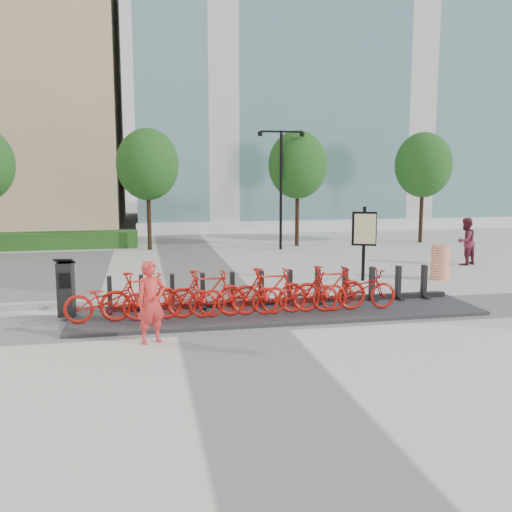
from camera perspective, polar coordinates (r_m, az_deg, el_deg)
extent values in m
plane|color=#B3B3B3|center=(13.09, -3.01, -6.29)|extent=(120.00, 120.00, 0.00)
cube|color=teal|center=(42.54, 11.38, 20.13)|extent=(32.00, 16.00, 24.00)
cube|color=#245927|center=(26.09, -18.33, 1.51)|extent=(6.00, 1.20, 0.70)
cylinder|color=black|center=(24.59, -10.65, 4.09)|extent=(0.18, 0.18, 3.00)
ellipsoid|color=#103C0C|center=(24.52, -10.79, 8.99)|extent=(2.60, 2.60, 2.99)
cylinder|color=black|center=(25.52, 4.14, 4.37)|extent=(0.18, 0.18, 3.00)
ellipsoid|color=#103C0C|center=(25.46, 4.19, 9.09)|extent=(2.60, 2.60, 2.99)
cylinder|color=black|center=(27.74, 16.20, 4.39)|extent=(0.18, 0.18, 3.00)
ellipsoid|color=#103C0C|center=(27.68, 16.38, 8.73)|extent=(2.60, 2.60, 2.99)
cylinder|color=black|center=(24.25, 2.51, 6.54)|extent=(0.12, 0.12, 5.00)
cube|color=black|center=(24.18, 1.49, 12.34)|extent=(0.90, 0.08, 0.08)
cube|color=black|center=(24.40, 3.60, 12.30)|extent=(0.90, 0.08, 0.08)
cylinder|color=black|center=(24.08, 0.42, 12.12)|extent=(0.20, 0.20, 0.18)
cylinder|color=black|center=(24.51, 4.63, 12.03)|extent=(0.20, 0.20, 0.18)
cube|color=#2E2E32|center=(13.61, 2.25, -5.54)|extent=(9.60, 2.40, 0.08)
imported|color=#AF140C|center=(12.80, -14.62, -4.29)|extent=(1.86, 0.65, 0.98)
imported|color=#AF140C|center=(12.76, -11.39, -3.97)|extent=(1.80, 0.51, 1.08)
imported|color=#AF140C|center=(12.79, -8.15, -4.10)|extent=(1.86, 0.65, 0.98)
imported|color=#AF140C|center=(12.84, -4.94, -3.75)|extent=(1.80, 0.51, 1.08)
imported|color=#AF140C|center=(12.95, -1.77, -3.86)|extent=(1.86, 0.65, 0.98)
imported|color=#AF140C|center=(13.08, 1.35, -3.50)|extent=(1.80, 0.51, 1.08)
imported|color=#AF140C|center=(13.26, 4.39, -3.59)|extent=(1.86, 0.65, 0.98)
imported|color=#AF140C|center=(13.46, 7.35, -3.22)|extent=(1.80, 0.51, 1.08)
imported|color=#AF140C|center=(13.72, 10.20, -3.29)|extent=(1.86, 0.65, 0.98)
cube|color=black|center=(13.53, -18.47, -3.23)|extent=(0.38, 0.34, 1.22)
cube|color=black|center=(13.42, -18.61, -0.50)|extent=(0.46, 0.40, 0.16)
cube|color=black|center=(13.33, -18.60, -2.35)|extent=(0.25, 0.06, 0.34)
imported|color=red|center=(11.31, -10.44, -4.57)|extent=(0.70, 0.58, 1.62)
imported|color=maroon|center=(21.65, 20.21, 1.38)|extent=(1.02, 0.93, 1.69)
cylinder|color=#E23A00|center=(18.53, 17.95, -0.58)|extent=(0.67, 0.67, 1.09)
cylinder|color=black|center=(17.65, 10.73, 1.20)|extent=(0.10, 0.10, 2.27)
cube|color=black|center=(17.60, 10.77, 2.70)|extent=(0.73, 0.36, 1.03)
cube|color=beige|center=(17.54, 10.84, 2.68)|extent=(0.61, 0.25, 0.91)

